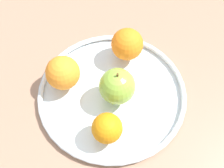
# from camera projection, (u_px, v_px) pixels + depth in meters

# --- Properties ---
(ground_plane) EXTENTS (1.57, 1.57, 0.04)m
(ground_plane) POSITION_uv_depth(u_px,v_px,m) (112.00, 99.00, 0.69)
(ground_plane) COLOR #98745C
(fruit_bowl) EXTENTS (0.35, 0.35, 0.02)m
(fruit_bowl) POSITION_uv_depth(u_px,v_px,m) (112.00, 93.00, 0.66)
(fruit_bowl) COLOR silver
(fruit_bowl) RESTS_ON ground_plane
(apple) EXTENTS (0.08, 0.08, 0.09)m
(apple) POSITION_uv_depth(u_px,v_px,m) (117.00, 86.00, 0.62)
(apple) COLOR #86B23A
(apple) RESTS_ON fruit_bowl
(orange_center) EXTENTS (0.08, 0.08, 0.08)m
(orange_center) POSITION_uv_depth(u_px,v_px,m) (127.00, 44.00, 0.68)
(orange_center) COLOR orange
(orange_center) RESTS_ON fruit_bowl
(orange_front_right) EXTENTS (0.06, 0.06, 0.06)m
(orange_front_right) POSITION_uv_depth(u_px,v_px,m) (107.00, 128.00, 0.57)
(orange_front_right) COLOR orange
(orange_front_right) RESTS_ON fruit_bowl
(orange_front_left) EXTENTS (0.08, 0.08, 0.08)m
(orange_front_left) POSITION_uv_depth(u_px,v_px,m) (63.00, 73.00, 0.64)
(orange_front_left) COLOR orange
(orange_front_left) RESTS_ON fruit_bowl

